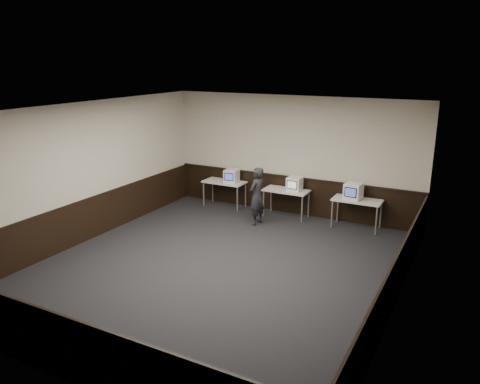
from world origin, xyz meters
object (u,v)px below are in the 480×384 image
Objects in this scene: person at (257,196)px; desk_center at (286,192)px; desk_right at (357,202)px; emac_right at (353,191)px; desk_left at (224,184)px; emac_center at (295,184)px; emac_left at (231,176)px.

desk_center is at bearing 160.34° from person.
desk_center and desk_right have the same top height.
emac_right is at bearing -171.22° from desk_right.
desk_left is 2.96× the size of emac_center.
person is at bearing -158.98° from desk_right.
emac_left is at bearing 179.32° from emac_center.
desk_center is 1.00× the size of desk_right.
desk_center is at bearing -176.17° from emac_right.
desk_center is 2.58× the size of emac_right.
desk_left and desk_right have the same top height.
desk_center is 1.90m from desk_right.
emac_right reaches higher than emac_center.
emac_right is 0.31× the size of person.
desk_right is 2.81× the size of emac_left.
desk_center is at bearing 180.00° from desk_right.
desk_center is 1.01m from person.
person is (-2.23, -0.88, -0.21)m from emac_right.
emac_center is at bearing -5.22° from emac_left.
emac_center is 1.58m from emac_right.
desk_right is 0.30m from emac_right.
desk_left is at bearing 180.00° from desk_right.
emac_left is (-1.67, -0.00, 0.25)m from desk_center.
desk_right is at bearing 117.54° from person.
emac_left is 3.46m from emac_right.
desk_left is 2.81× the size of emac_left.
desk_right is at bearing -6.14° from emac_left.
emac_right reaches higher than desk_left.
desk_left is at bearing 173.27° from emac_left.
person is at bearing -42.40° from emac_left.
desk_center is at bearing -6.09° from emac_left.
emac_left is at bearing -119.70° from person.
person is (-0.66, -0.93, -0.19)m from emac_center.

